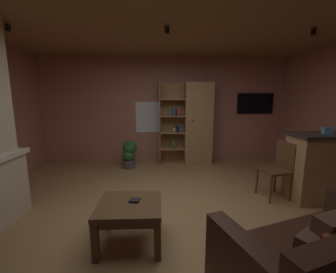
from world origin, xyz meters
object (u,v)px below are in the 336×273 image
(leather_couch, at_px, (327,267))
(table_book_0, at_px, (135,200))
(kitchen_bar_counter, at_px, (333,167))
(dining_chair, at_px, (279,166))
(tissue_box, at_px, (327,131))
(wall_mounted_tv, at_px, (255,103))
(bookshelf_cabinet, at_px, (195,124))
(coffee_table, at_px, (130,211))
(potted_floor_plant, at_px, (129,154))

(leather_couch, distance_m, table_book_0, 1.80)
(kitchen_bar_counter, xyz_separation_m, table_book_0, (-3.02, -0.89, -0.05))
(table_book_0, relative_size, dining_chair, 0.12)
(tissue_box, height_order, wall_mounted_tv, wall_mounted_tv)
(tissue_box, distance_m, wall_mounted_tv, 2.40)
(bookshelf_cabinet, xyz_separation_m, coffee_table, (-1.20, -3.03, -0.60))
(bookshelf_cabinet, relative_size, coffee_table, 2.86)
(bookshelf_cabinet, distance_m, dining_chair, 2.28)
(kitchen_bar_counter, distance_m, table_book_0, 3.15)
(kitchen_bar_counter, distance_m, potted_floor_plant, 3.87)
(kitchen_bar_counter, bearing_deg, table_book_0, -163.57)
(leather_couch, bearing_deg, kitchen_bar_counter, 50.39)
(bookshelf_cabinet, relative_size, leather_couch, 1.11)
(table_book_0, bearing_deg, tissue_box, 16.49)
(table_book_0, distance_m, wall_mounted_tv, 4.31)
(kitchen_bar_counter, relative_size, wall_mounted_tv, 1.50)
(dining_chair, bearing_deg, bookshelf_cabinet, 118.87)
(potted_floor_plant, bearing_deg, table_book_0, -80.97)
(bookshelf_cabinet, xyz_separation_m, tissue_box, (1.65, -2.16, 0.15))
(tissue_box, bearing_deg, dining_chair, 160.20)
(tissue_box, height_order, table_book_0, tissue_box)
(kitchen_bar_counter, bearing_deg, potted_floor_plant, 152.91)
(table_book_0, xyz_separation_m, dining_chair, (2.22, 1.03, 0.04))
(coffee_table, relative_size, dining_chair, 0.76)
(bookshelf_cabinet, xyz_separation_m, potted_floor_plant, (-1.57, -0.34, -0.63))
(dining_chair, distance_m, potted_floor_plant, 3.10)
(coffee_table, bearing_deg, wall_mounted_tv, 49.49)
(leather_couch, xyz_separation_m, dining_chair, (0.64, 1.88, 0.22))
(leather_couch, relative_size, wall_mounted_tv, 1.96)
(bookshelf_cabinet, height_order, tissue_box, bookshelf_cabinet)
(bookshelf_cabinet, bearing_deg, tissue_box, -52.62)
(dining_chair, xyz_separation_m, potted_floor_plant, (-2.65, 1.62, -0.18))
(bookshelf_cabinet, height_order, wall_mounted_tv, bookshelf_cabinet)
(wall_mounted_tv, bearing_deg, kitchen_bar_counter, -82.57)
(leather_couch, relative_size, coffee_table, 2.57)
(coffee_table, xyz_separation_m, table_book_0, (0.05, 0.04, 0.10))
(coffee_table, xyz_separation_m, wall_mounted_tv, (2.77, 3.24, 1.10))
(table_book_0, bearing_deg, wall_mounted_tv, 49.62)
(bookshelf_cabinet, distance_m, tissue_box, 2.72)
(leather_couch, relative_size, potted_floor_plant, 2.73)
(coffee_table, bearing_deg, leather_couch, -26.15)
(kitchen_bar_counter, relative_size, coffee_table, 1.97)
(tissue_box, bearing_deg, coffee_table, -162.97)
(kitchen_bar_counter, xyz_separation_m, coffee_table, (-3.07, -0.93, -0.16))
(coffee_table, height_order, wall_mounted_tv, wall_mounted_tv)
(leather_couch, distance_m, wall_mounted_tv, 4.36)
(potted_floor_plant, distance_m, wall_mounted_tv, 3.38)
(bookshelf_cabinet, distance_m, table_book_0, 3.24)
(table_book_0, distance_m, dining_chair, 2.45)
(potted_floor_plant, xyz_separation_m, wall_mounted_tv, (3.14, 0.55, 1.14))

